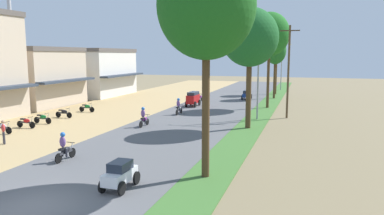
{
  "coord_description": "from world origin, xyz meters",
  "views": [
    {
      "loc": [
        10.16,
        -10.88,
        6.02
      ],
      "look_at": [
        0.6,
        18.99,
        1.43
      ],
      "focal_mm": 33.89,
      "sensor_mm": 36.0,
      "label": 1
    }
  ],
  "objects_px": {
    "median_tree_fourth": "(275,51)",
    "parked_motorbike_sixth": "(87,107)",
    "streetlamp_near": "(258,70)",
    "streetlamp_mid": "(282,63)",
    "parked_motorbike_third": "(26,122)",
    "parked_motorbike_fourth": "(43,118)",
    "median_tree_fifth": "(277,43)",
    "motorbike_ahead_fifth": "(200,98)",
    "median_tree_third": "(269,35)",
    "car_hatchback_white": "(120,174)",
    "pedestrian_on_shoulder": "(3,131)",
    "motorbike_ahead_second": "(64,147)",
    "motorbike_ahead_third": "(144,117)",
    "motorbike_ahead_fourth": "(179,107)",
    "parked_motorbike_fifth": "(64,113)",
    "parked_motorbike_second": "(2,127)",
    "car_sedan_blue": "(247,94)",
    "median_tree_nearest": "(206,7)",
    "car_van_red": "(193,98)",
    "median_tree_second": "(250,38)",
    "utility_pole_near": "(288,70)"
  },
  "relations": [
    {
      "from": "parked_motorbike_second",
      "to": "median_tree_fifth",
      "type": "height_order",
      "value": "median_tree_fifth"
    },
    {
      "from": "streetlamp_near",
      "to": "parked_motorbike_fifth",
      "type": "bearing_deg",
      "value": -164.52
    },
    {
      "from": "median_tree_fifth",
      "to": "motorbike_ahead_fifth",
      "type": "distance_m",
      "value": 16.37
    },
    {
      "from": "parked_motorbike_fifth",
      "to": "median_tree_nearest",
      "type": "bearing_deg",
      "value": -34.74
    },
    {
      "from": "median_tree_second",
      "to": "car_sedan_blue",
      "type": "height_order",
      "value": "median_tree_second"
    },
    {
      "from": "car_hatchback_white",
      "to": "streetlamp_near",
      "type": "bearing_deg",
      "value": 80.07
    },
    {
      "from": "motorbike_ahead_fifth",
      "to": "car_sedan_blue",
      "type": "bearing_deg",
      "value": 36.43
    },
    {
      "from": "parked_motorbike_fourth",
      "to": "motorbike_ahead_third",
      "type": "height_order",
      "value": "motorbike_ahead_third"
    },
    {
      "from": "parked_motorbike_second",
      "to": "streetlamp_near",
      "type": "xyz_separation_m",
      "value": [
        17.65,
        12.22,
        4.04
      ]
    },
    {
      "from": "parked_motorbike_sixth",
      "to": "pedestrian_on_shoulder",
      "type": "height_order",
      "value": "pedestrian_on_shoulder"
    },
    {
      "from": "motorbike_ahead_second",
      "to": "motorbike_ahead_third",
      "type": "xyz_separation_m",
      "value": [
        0.03,
        10.33,
        0.0
      ]
    },
    {
      "from": "streetlamp_near",
      "to": "parked_motorbike_sixth",
      "type": "bearing_deg",
      "value": -176.29
    },
    {
      "from": "parked_motorbike_fifth",
      "to": "motorbike_ahead_fourth",
      "type": "height_order",
      "value": "motorbike_ahead_fourth"
    },
    {
      "from": "streetlamp_mid",
      "to": "median_tree_second",
      "type": "bearing_deg",
      "value": -90.29
    },
    {
      "from": "parked_motorbike_second",
      "to": "median_tree_third",
      "type": "height_order",
      "value": "median_tree_third"
    },
    {
      "from": "median_tree_fifth",
      "to": "median_tree_fourth",
      "type": "bearing_deg",
      "value": -86.74
    },
    {
      "from": "streetlamp_mid",
      "to": "utility_pole_near",
      "type": "height_order",
      "value": "utility_pole_near"
    },
    {
      "from": "parked_motorbike_second",
      "to": "motorbike_ahead_third",
      "type": "relative_size",
      "value": 1.0
    },
    {
      "from": "motorbike_ahead_fourth",
      "to": "median_tree_fourth",
      "type": "bearing_deg",
      "value": 65.21
    },
    {
      "from": "parked_motorbike_fourth",
      "to": "car_van_red",
      "type": "relative_size",
      "value": 0.75
    },
    {
      "from": "median_tree_fourth",
      "to": "parked_motorbike_sixth",
      "type": "bearing_deg",
      "value": -133.89
    },
    {
      "from": "median_tree_nearest",
      "to": "streetlamp_mid",
      "type": "distance_m",
      "value": 46.81
    },
    {
      "from": "parked_motorbike_fourth",
      "to": "streetlamp_mid",
      "type": "distance_m",
      "value": 41.74
    },
    {
      "from": "motorbike_ahead_second",
      "to": "parked_motorbike_second",
      "type": "bearing_deg",
      "value": 153.08
    },
    {
      "from": "parked_motorbike_second",
      "to": "parked_motorbike_fifth",
      "type": "xyz_separation_m",
      "value": [
        0.01,
        7.33,
        0.0
      ]
    },
    {
      "from": "parked_motorbike_second",
      "to": "car_hatchback_white",
      "type": "xyz_separation_m",
      "value": [
        14.2,
        -7.49,
        0.19
      ]
    },
    {
      "from": "median_tree_third",
      "to": "car_hatchback_white",
      "type": "relative_size",
      "value": 5.3
    },
    {
      "from": "parked_motorbike_third",
      "to": "parked_motorbike_fourth",
      "type": "xyz_separation_m",
      "value": [
        -0.02,
        1.98,
        0.0
      ]
    },
    {
      "from": "car_sedan_blue",
      "to": "car_hatchback_white",
      "type": "bearing_deg",
      "value": -90.16
    },
    {
      "from": "parked_motorbike_third",
      "to": "pedestrian_on_shoulder",
      "type": "bearing_deg",
      "value": -62.13
    },
    {
      "from": "parked_motorbike_sixth",
      "to": "streetlamp_near",
      "type": "distance_m",
      "value": 18.1
    },
    {
      "from": "parked_motorbike_fourth",
      "to": "parked_motorbike_fifth",
      "type": "bearing_deg",
      "value": 92.15
    },
    {
      "from": "median_tree_second",
      "to": "streetlamp_near",
      "type": "relative_size",
      "value": 1.23
    },
    {
      "from": "motorbike_ahead_third",
      "to": "parked_motorbike_third",
      "type": "bearing_deg",
      "value": -159.31
    },
    {
      "from": "utility_pole_near",
      "to": "motorbike_ahead_fourth",
      "type": "bearing_deg",
      "value": -171.34
    },
    {
      "from": "car_van_red",
      "to": "motorbike_ahead_second",
      "type": "xyz_separation_m",
      "value": [
        -0.3,
        -23.03,
        -0.17
      ]
    },
    {
      "from": "streetlamp_mid",
      "to": "parked_motorbike_fourth",
      "type": "bearing_deg",
      "value": -114.96
    },
    {
      "from": "motorbike_ahead_third",
      "to": "parked_motorbike_fifth",
      "type": "bearing_deg",
      "value": 169.87
    },
    {
      "from": "median_tree_second",
      "to": "median_tree_fourth",
      "type": "relative_size",
      "value": 1.17
    },
    {
      "from": "pedestrian_on_shoulder",
      "to": "median_tree_third",
      "type": "relative_size",
      "value": 0.15
    },
    {
      "from": "parked_motorbike_second",
      "to": "median_tree_fourth",
      "type": "distance_m",
      "value": 34.78
    },
    {
      "from": "parked_motorbike_fifth",
      "to": "motorbike_ahead_second",
      "type": "xyz_separation_m",
      "value": [
        9.1,
        -11.96,
        0.3
      ]
    },
    {
      "from": "parked_motorbike_second",
      "to": "car_sedan_blue",
      "type": "xyz_separation_m",
      "value": [
        14.3,
        26.84,
        0.19
      ]
    },
    {
      "from": "car_sedan_blue",
      "to": "motorbike_ahead_third",
      "type": "xyz_separation_m",
      "value": [
        -5.16,
        -21.14,
        0.11
      ]
    },
    {
      "from": "streetlamp_mid",
      "to": "motorbike_ahead_second",
      "type": "xyz_separation_m",
      "value": [
        -8.54,
        -46.58,
        -3.74
      ]
    },
    {
      "from": "streetlamp_near",
      "to": "motorbike_ahead_second",
      "type": "xyz_separation_m",
      "value": [
        -8.54,
        -16.84,
        -3.74
      ]
    },
    {
      "from": "utility_pole_near",
      "to": "motorbike_ahead_fifth",
      "type": "height_order",
      "value": "utility_pole_near"
    },
    {
      "from": "parked_motorbike_third",
      "to": "motorbike_ahead_third",
      "type": "distance_m",
      "value": 9.61
    },
    {
      "from": "median_tree_third",
      "to": "pedestrian_on_shoulder",
      "type": "bearing_deg",
      "value": -123.63
    },
    {
      "from": "streetlamp_near",
      "to": "streetlamp_mid",
      "type": "distance_m",
      "value": 29.73
    }
  ]
}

